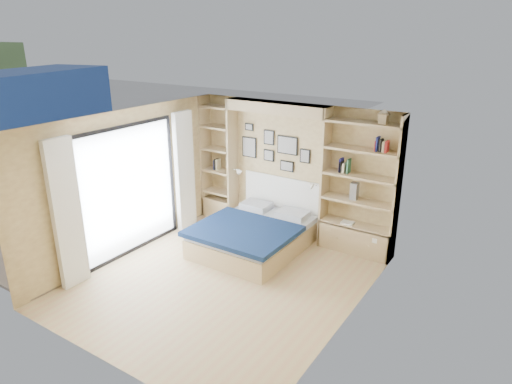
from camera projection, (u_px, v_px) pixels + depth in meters
The scene contains 9 objects.
ground at pixel (224, 281), 7.16m from camera, with size 4.50×4.50×0.00m, color tan.
room_shell at pixel (256, 185), 8.19m from camera, with size 4.50×4.50×4.50m.
bed at pixel (254, 234), 8.13m from camera, with size 1.70×2.09×1.07m.
photo_gallery at pixel (273, 148), 8.60m from camera, with size 1.48×0.02×0.82m.
reading_lamps at pixel (274, 178), 8.52m from camera, with size 1.92×0.12×0.15m.
shelf_decor at pixel (343, 157), 7.70m from camera, with size 3.49×0.23×2.03m.
deck at pixel (78, 229), 9.00m from camera, with size 3.20×4.00×0.05m, color #6D5E50.
deck_chair at pixel (89, 205), 9.05m from camera, with size 0.64×0.94×0.88m.
shipping_container at pixel (27, 109), 15.15m from camera, with size 2.35×5.88×2.45m, color navy.
Camera 1 is at (3.84, -4.98, 3.72)m, focal length 32.00 mm.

